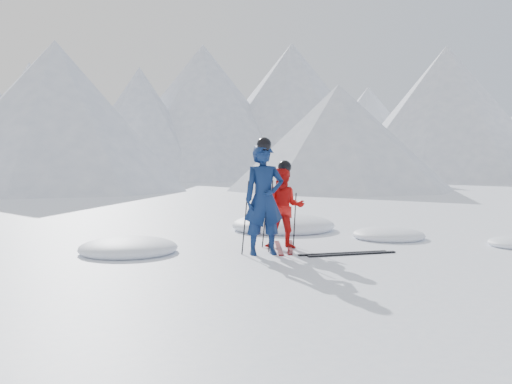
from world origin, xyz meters
name	(u,v)px	position (x,y,z in m)	size (l,w,h in m)	color
ground	(357,248)	(0.00, 0.00, 0.00)	(160.00, 160.00, 0.00)	white
mountain_range	(174,102)	(5.71, 35.31, 6.72)	(106.15, 62.94, 15.53)	#B2BCD1
skier_blue	(264,199)	(-1.96, 0.04, 0.99)	(0.72, 0.48, 1.99)	#0C1F4B
skier_red	(284,207)	(-1.31, 0.53, 0.79)	(0.77, 0.60, 1.58)	red
pole_blue_left	(245,218)	(-2.26, 0.19, 0.66)	(0.02, 0.02, 1.32)	black
pole_blue_right	(271,216)	(-1.71, 0.29, 0.66)	(0.02, 0.02, 1.32)	black
pole_red_left	(265,220)	(-1.61, 0.78, 0.53)	(0.02, 0.02, 1.06)	black
pole_red_right	(295,220)	(-1.01, 0.68, 0.53)	(0.02, 0.02, 1.06)	black
ski_worn_left	(279,248)	(-1.43, 0.53, 0.01)	(0.09, 1.70, 0.03)	black
ski_worn_right	(290,247)	(-1.19, 0.53, 0.01)	(0.09, 1.70, 0.03)	black
ski_loose_a	(343,253)	(-0.63, -0.49, 0.01)	(0.09, 1.70, 0.03)	black
ski_loose_b	(352,254)	(-0.53, -0.64, 0.01)	(0.09, 1.70, 0.03)	black
snow_lumps	(285,236)	(-0.51, 2.10, 0.00)	(8.75, 6.12, 0.55)	white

